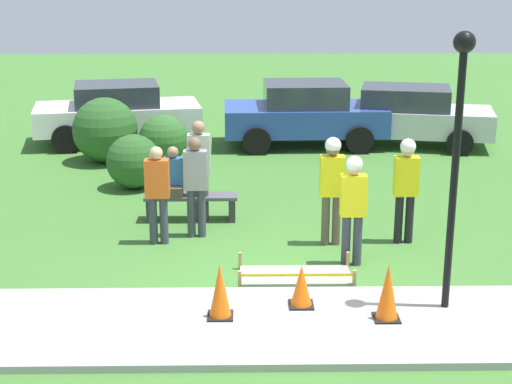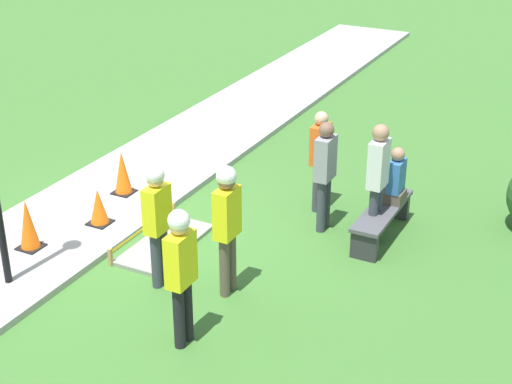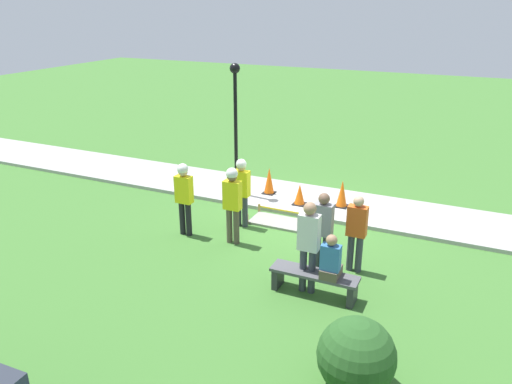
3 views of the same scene
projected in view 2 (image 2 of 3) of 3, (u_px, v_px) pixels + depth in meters
The scene contains 14 objects.
ground_plane at pixel (143, 231), 12.18m from camera, with size 60.00×60.00×0.00m, color #3D702D.
sidewalk at pixel (85, 214), 12.62m from camera, with size 28.00×2.25×0.10m.
wet_concrete_patch at pixel (165, 244), 11.74m from camera, with size 1.73×0.80×0.27m.
traffic_cone_near_patch at pixel (123, 173), 13.06m from camera, with size 0.34×0.34×0.74m.
traffic_cone_far_patch at pixel (99, 207), 12.08m from camera, with size 0.34×0.34×0.58m.
traffic_cone_sidewalk_edge at pixel (28, 225), 11.34m from camera, with size 0.34×0.34×0.77m.
park_bench at pixel (382, 217), 11.87m from camera, with size 1.70×0.44×0.48m.
person_seated_on_bench at pixel (394, 180), 11.89m from camera, with size 0.36×0.44×0.89m.
worker_supervisor at pixel (181, 266), 9.11m from camera, with size 0.40×0.26×1.80m.
worker_assistant at pixel (157, 215), 10.36m from camera, with size 0.40×0.25×1.76m.
worker_trainee at pixel (227, 218), 10.13m from camera, with size 0.40×0.27×1.85m.
bystander_in_orange_shirt at pixel (320, 155), 12.49m from camera, with size 0.40×0.22×1.68m.
bystander_in_gray_shirt at pixel (378, 176), 11.45m from camera, with size 0.40×0.25×1.88m.
bystander_in_white_shirt at pixel (325, 170), 11.83m from camera, with size 0.40×0.23×1.76m.
Camera 2 is at (8.78, 6.46, 5.73)m, focal length 55.00 mm.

